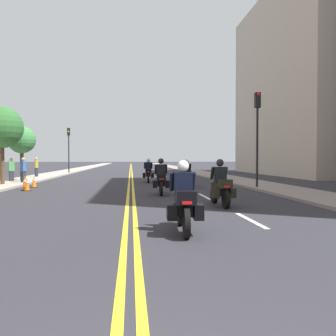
{
  "coord_description": "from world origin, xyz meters",
  "views": [
    {
      "loc": [
        0.02,
        -1.18,
        1.62
      ],
      "look_at": [
        1.98,
        17.95,
        1.12
      ],
      "focal_mm": 38.63,
      "sensor_mm": 36.0,
      "label": 1
    }
  ],
  "objects_px": {
    "motorcycle_4": "(148,173)",
    "street_tree_1": "(22,140)",
    "motorcycle_3": "(186,175)",
    "traffic_cone_1": "(25,183)",
    "pedestrian_0": "(36,167)",
    "traffic_cone_0": "(27,184)",
    "pedestrian_2": "(11,170)",
    "motorcycle_2": "(161,180)",
    "traffic_cone_2": "(34,182)",
    "traffic_light_near": "(257,123)",
    "motorcycle_0": "(183,203)",
    "traffic_light_far": "(69,142)",
    "street_tree_0": "(2,128)",
    "pedestrian_1": "(23,170)",
    "motorcycle_1": "(221,187)"
  },
  "relations": [
    {
      "from": "motorcycle_3",
      "to": "traffic_light_far",
      "type": "distance_m",
      "value": 21.96
    },
    {
      "from": "motorcycle_0",
      "to": "motorcycle_4",
      "type": "bearing_deg",
      "value": 92.67
    },
    {
      "from": "pedestrian_2",
      "to": "motorcycle_0",
      "type": "bearing_deg",
      "value": -91.51
    },
    {
      "from": "traffic_cone_1",
      "to": "street_tree_1",
      "type": "height_order",
      "value": "street_tree_1"
    },
    {
      "from": "motorcycle_2",
      "to": "pedestrian_0",
      "type": "height_order",
      "value": "pedestrian_0"
    },
    {
      "from": "traffic_cone_0",
      "to": "pedestrian_2",
      "type": "height_order",
      "value": "pedestrian_2"
    },
    {
      "from": "motorcycle_2",
      "to": "pedestrian_0",
      "type": "bearing_deg",
      "value": 125.19
    },
    {
      "from": "motorcycle_0",
      "to": "motorcycle_2",
      "type": "height_order",
      "value": "motorcycle_2"
    },
    {
      "from": "motorcycle_2",
      "to": "motorcycle_3",
      "type": "distance_m",
      "value": 4.57
    },
    {
      "from": "traffic_cone_0",
      "to": "pedestrian_1",
      "type": "height_order",
      "value": "pedestrian_1"
    },
    {
      "from": "traffic_cone_1",
      "to": "street_tree_0",
      "type": "xyz_separation_m",
      "value": [
        -2.14,
        3.08,
        3.06
      ]
    },
    {
      "from": "traffic_cone_1",
      "to": "pedestrian_0",
      "type": "xyz_separation_m",
      "value": [
        -2.49,
        12.08,
        0.52
      ]
    },
    {
      "from": "traffic_light_far",
      "to": "street_tree_0",
      "type": "bearing_deg",
      "value": -92.73
    },
    {
      "from": "motorcycle_1",
      "to": "pedestrian_1",
      "type": "distance_m",
      "value": 15.27
    },
    {
      "from": "pedestrian_2",
      "to": "motorcycle_3",
      "type": "bearing_deg",
      "value": -52.22
    },
    {
      "from": "motorcycle_0",
      "to": "motorcycle_4",
      "type": "distance_m",
      "value": 16.79
    },
    {
      "from": "motorcycle_3",
      "to": "street_tree_1",
      "type": "height_order",
      "value": "street_tree_1"
    },
    {
      "from": "motorcycle_1",
      "to": "traffic_cone_0",
      "type": "xyz_separation_m",
      "value": [
        -8.25,
        6.71,
        -0.32
      ]
    },
    {
      "from": "traffic_cone_0",
      "to": "street_tree_1",
      "type": "relative_size",
      "value": 0.17
    },
    {
      "from": "motorcycle_1",
      "to": "pedestrian_0",
      "type": "bearing_deg",
      "value": 117.59
    },
    {
      "from": "pedestrian_1",
      "to": "traffic_light_far",
      "type": "bearing_deg",
      "value": -43.97
    },
    {
      "from": "pedestrian_0",
      "to": "street_tree_1",
      "type": "distance_m",
      "value": 5.9
    },
    {
      "from": "motorcycle_1",
      "to": "traffic_cone_0",
      "type": "relative_size",
      "value": 3.11
    },
    {
      "from": "traffic_cone_1",
      "to": "motorcycle_3",
      "type": "bearing_deg",
      "value": 9.47
    },
    {
      "from": "motorcycle_3",
      "to": "traffic_cone_0",
      "type": "bearing_deg",
      "value": -165.08
    },
    {
      "from": "motorcycle_0",
      "to": "pedestrian_0",
      "type": "height_order",
      "value": "pedestrian_0"
    },
    {
      "from": "traffic_cone_1",
      "to": "traffic_light_far",
      "type": "bearing_deg",
      "value": 93.56
    },
    {
      "from": "pedestrian_2",
      "to": "street_tree_1",
      "type": "xyz_separation_m",
      "value": [
        0.58,
        0.38,
        2.02
      ]
    },
    {
      "from": "traffic_light_far",
      "to": "traffic_light_near",
      "type": "bearing_deg",
      "value": -57.94
    },
    {
      "from": "traffic_light_far",
      "to": "street_tree_0",
      "type": "xyz_separation_m",
      "value": [
        -0.85,
        -17.78,
        0.06
      ]
    },
    {
      "from": "street_tree_0",
      "to": "street_tree_1",
      "type": "bearing_deg",
      "value": 88.21
    },
    {
      "from": "motorcycle_3",
      "to": "motorcycle_0",
      "type": "bearing_deg",
      "value": -95.75
    },
    {
      "from": "traffic_cone_0",
      "to": "traffic_cone_2",
      "type": "height_order",
      "value": "traffic_cone_0"
    },
    {
      "from": "motorcycle_3",
      "to": "pedestrian_0",
      "type": "bearing_deg",
      "value": 139.35
    },
    {
      "from": "pedestrian_0",
      "to": "pedestrian_2",
      "type": "height_order",
      "value": "pedestrian_0"
    },
    {
      "from": "traffic_cone_2",
      "to": "traffic_light_near",
      "type": "bearing_deg",
      "value": -10.67
    },
    {
      "from": "motorcycle_1",
      "to": "traffic_cone_0",
      "type": "bearing_deg",
      "value": 138.69
    },
    {
      "from": "motorcycle_2",
      "to": "pedestrian_0",
      "type": "relative_size",
      "value": 1.28
    },
    {
      "from": "motorcycle_1",
      "to": "traffic_cone_2",
      "type": "height_order",
      "value": "motorcycle_1"
    },
    {
      "from": "motorcycle_3",
      "to": "pedestrian_1",
      "type": "height_order",
      "value": "pedestrian_1"
    },
    {
      "from": "motorcycle_1",
      "to": "motorcycle_4",
      "type": "relative_size",
      "value": 0.94
    },
    {
      "from": "motorcycle_3",
      "to": "traffic_cone_1",
      "type": "height_order",
      "value": "motorcycle_3"
    },
    {
      "from": "motorcycle_4",
      "to": "street_tree_1",
      "type": "bearing_deg",
      "value": 175.82
    },
    {
      "from": "traffic_light_near",
      "to": "pedestrian_2",
      "type": "height_order",
      "value": "traffic_light_near"
    },
    {
      "from": "traffic_light_far",
      "to": "pedestrian_0",
      "type": "bearing_deg",
      "value": -97.72
    },
    {
      "from": "motorcycle_2",
      "to": "traffic_cone_2",
      "type": "relative_size",
      "value": 3.35
    },
    {
      "from": "motorcycle_2",
      "to": "traffic_cone_1",
      "type": "xyz_separation_m",
      "value": [
        -6.74,
        2.76,
        -0.28
      ]
    },
    {
      "from": "motorcycle_1",
      "to": "street_tree_0",
      "type": "bearing_deg",
      "value": 134.18
    },
    {
      "from": "traffic_light_far",
      "to": "pedestrian_2",
      "type": "height_order",
      "value": "traffic_light_far"
    },
    {
      "from": "traffic_light_far",
      "to": "pedestrian_2",
      "type": "xyz_separation_m",
      "value": [
        -1.31,
        -14.7,
        -2.53
      ]
    }
  ]
}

